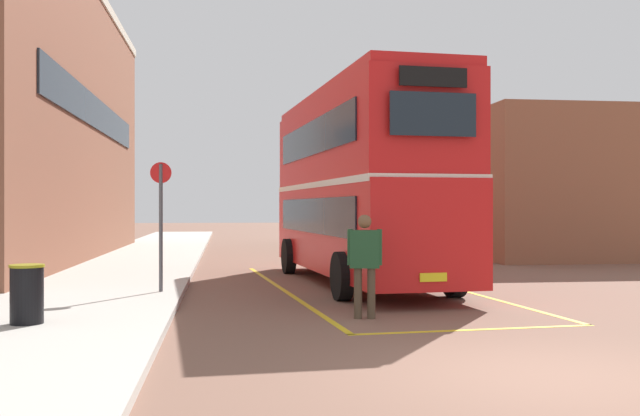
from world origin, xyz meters
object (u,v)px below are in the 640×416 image
at_px(double_decker_bus, 359,183).
at_px(bus_stop_sign, 161,214).
at_px(single_deck_bus, 358,213).
at_px(pedestrian_boarding, 365,258).
at_px(litter_bin, 27,294).

bearing_deg(double_decker_bus, bus_stop_sign, -153.43).
height_order(single_deck_bus, pedestrian_boarding, single_deck_bus).
relative_size(double_decker_bus, bus_stop_sign, 3.76).
relative_size(pedestrian_boarding, litter_bin, 1.98).
height_order(double_decker_bus, bus_stop_sign, double_decker_bus).
xyz_separation_m(single_deck_bus, bus_stop_sign, (-7.79, -19.51, 0.13)).
relative_size(single_deck_bus, pedestrian_boarding, 5.31).
bearing_deg(bus_stop_sign, litter_bin, -112.20).
bearing_deg(pedestrian_boarding, single_deck_bus, 79.83).
relative_size(double_decker_bus, pedestrian_boarding, 5.73).
bearing_deg(bus_stop_sign, single_deck_bus, 68.24).
bearing_deg(single_deck_bus, double_decker_bus, -100.36).
distance_m(single_deck_bus, pedestrian_boarding, 23.19).
relative_size(litter_bin, bus_stop_sign, 0.33).
xyz_separation_m(litter_bin, bus_stop_sign, (1.65, 4.03, 1.18)).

